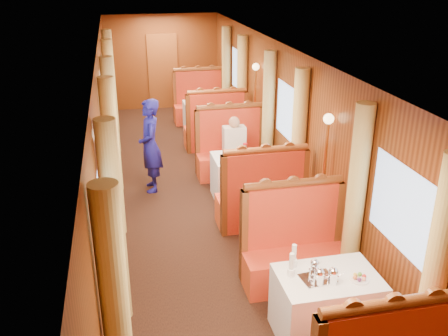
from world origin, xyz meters
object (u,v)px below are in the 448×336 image
object	(u,v)px
banquette_mid_fwd	(261,200)
passenger	(234,142)
steward	(150,146)
fruit_plate	(359,278)
banquette_near_aft	(294,252)
table_far	(207,118)
teapot_back	(314,268)
table_mid	(244,177)
rose_vase_far	(206,95)
table_near	(326,306)
banquette_far_fwd	(216,129)
rose_vase_mid	(245,147)
teapot_right	(333,277)
banquette_far_aft	(200,105)
tea_tray	(317,279)
teapot_left	(319,279)
banquette_mid_aft	(231,153)

from	to	relation	value
banquette_mid_fwd	passenger	world-z (taller)	banquette_mid_fwd
banquette_mid_fwd	steward	world-z (taller)	steward
fruit_plate	banquette_near_aft	bearing A→B (deg)	103.70
table_far	passenger	distance (m)	2.78
banquette_mid_fwd	teapot_back	bearing A→B (deg)	-93.08
table_mid	rose_vase_far	bearing A→B (deg)	90.33
table_near	banquette_far_fwd	size ratio (longest dim) A/B	0.78
table_near	rose_vase_mid	distance (m)	3.52
teapot_right	rose_vase_far	distance (m)	7.09
table_mid	teapot_back	size ratio (longest dim) A/B	6.89
table_far	banquette_far_aft	distance (m)	1.02
banquette_far_aft	rose_vase_mid	distance (m)	4.57
banquette_far_fwd	steward	distance (m)	2.41
tea_tray	teapot_left	xyz separation A→B (m)	(-0.02, -0.09, 0.06)
table_mid	teapot_right	size ratio (longest dim) A/B	6.23
banquette_near_aft	table_near	bearing A→B (deg)	-90.00
rose_vase_far	banquette_far_fwd	bearing A→B (deg)	-88.85
banquette_near_aft	tea_tray	bearing A→B (deg)	-97.40
table_near	banquette_far_aft	distance (m)	8.01
teapot_left	table_far	bearing A→B (deg)	107.85
banquette_mid_fwd	banquette_mid_aft	world-z (taller)	same
banquette_far_fwd	teapot_left	distance (m)	6.12
table_mid	teapot_right	world-z (taller)	teapot_right
banquette_near_aft	steward	size ratio (longest dim) A/B	0.82
table_mid	banquette_far_fwd	bearing A→B (deg)	90.00
banquette_near_aft	steward	distance (m)	3.51
table_near	banquette_mid_aft	distance (m)	4.51
table_mid	teapot_back	world-z (taller)	teapot_back
rose_vase_far	steward	bearing A→B (deg)	-117.93
banquette_far_fwd	fruit_plate	world-z (taller)	banquette_far_fwd
table_near	table_far	bearing A→B (deg)	90.00
banquette_mid_aft	teapot_back	distance (m)	4.45
banquette_mid_fwd	rose_vase_far	size ratio (longest dim) A/B	3.72
passenger	fruit_plate	bearing A→B (deg)	-86.36
banquette_far_fwd	banquette_mid_fwd	bearing A→B (deg)	-90.00
banquette_far_aft	steward	distance (m)	4.16
tea_tray	rose_vase_far	size ratio (longest dim) A/B	0.94
table_mid	rose_vase_far	world-z (taller)	rose_vase_far
banquette_far_aft	banquette_mid_fwd	bearing A→B (deg)	-90.00
steward	banquette_far_aft	bearing A→B (deg)	157.85
table_near	steward	bearing A→B (deg)	110.00
teapot_right	teapot_back	distance (m)	0.24
table_near	banquette_far_fwd	distance (m)	5.99
banquette_far_fwd	teapot_right	size ratio (longest dim) A/B	7.96
banquette_mid_fwd	fruit_plate	bearing A→B (deg)	-83.93
banquette_mid_fwd	banquette_far_aft	world-z (taller)	same
rose_vase_mid	banquette_far_fwd	bearing A→B (deg)	89.92
table_mid	table_far	distance (m)	3.50
tea_tray	fruit_plate	world-z (taller)	fruit_plate
fruit_plate	rose_vase_mid	xyz separation A→B (m)	(-0.28, 3.60, 0.16)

